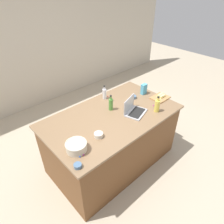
{
  "coord_description": "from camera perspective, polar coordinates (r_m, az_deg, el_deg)",
  "views": [
    {
      "loc": [
        -1.53,
        -1.66,
        2.5
      ],
      "look_at": [
        0.0,
        0.0,
        0.95
      ],
      "focal_mm": 32.21,
      "sensor_mm": 36.0,
      "label": 1
    }
  ],
  "objects": [
    {
      "name": "ramekin_small",
      "position": [
        3.16,
        6.17,
        4.26
      ],
      "size": [
        0.08,
        0.08,
        0.04
      ],
      "primitive_type": "cylinder",
      "color": "slate",
      "rests_on": "island_counter"
    },
    {
      "name": "butter_stick_left",
      "position": [
        3.22,
        14.1,
        4.36
      ],
      "size": [
        0.11,
        0.04,
        0.04
      ],
      "primitive_type": "cube",
      "rotation": [
        0.0,
        0.0,
        -0.02
      ],
      "color": "#F4E58C",
      "rests_on": "cutting_board"
    },
    {
      "name": "laptop",
      "position": [
        2.81,
        6.2,
        0.63
      ],
      "size": [
        0.36,
        0.31,
        0.22
      ],
      "color": "#B7B7BC",
      "rests_on": "island_counter"
    },
    {
      "name": "mixing_bowl_large",
      "position": [
        2.25,
        -10.1,
        -9.56
      ],
      "size": [
        0.24,
        0.24,
        0.1
      ],
      "color": "beige",
      "rests_on": "island_counter"
    },
    {
      "name": "bottle_oil",
      "position": [
        2.86,
        12.7,
        1.81
      ],
      "size": [
        0.07,
        0.07,
        0.24
      ],
      "color": "#DBC64C",
      "rests_on": "island_counter"
    },
    {
      "name": "island_counter",
      "position": [
        3.05,
        0.0,
        -7.74
      ],
      "size": [
        1.89,
        1.1,
        0.9
      ],
      "color": "brown",
      "rests_on": "ground"
    },
    {
      "name": "ramekin_medium",
      "position": [
        2.4,
        -3.84,
        -6.52
      ],
      "size": [
        0.11,
        0.11,
        0.05
      ],
      "primitive_type": "cylinder",
      "color": "beige",
      "rests_on": "island_counter"
    },
    {
      "name": "bottle_olive",
      "position": [
        2.83,
        -0.33,
        2.28
      ],
      "size": [
        0.06,
        0.06,
        0.23
      ],
      "color": "#4C8C38",
      "rests_on": "island_counter"
    },
    {
      "name": "butter_stick_right",
      "position": [
        3.25,
        13.58,
        4.73
      ],
      "size": [
        0.11,
        0.04,
        0.04
      ],
      "primitive_type": "cube",
      "rotation": [
        0.0,
        0.0,
        0.03
      ],
      "color": "#F4E58C",
      "rests_on": "cutting_board"
    },
    {
      "name": "kitchen_timer",
      "position": [
        3.06,
        -0.31,
        3.74
      ],
      "size": [
        0.07,
        0.07,
        0.08
      ],
      "color": "#B2B2B7",
      "rests_on": "island_counter"
    },
    {
      "name": "candy_0",
      "position": [
        2.2,
        -9.13,
        -12.43
      ],
      "size": [
        0.02,
        0.02,
        0.02
      ],
      "primitive_type": "sphere",
      "color": "blue",
      "rests_on": "island_counter"
    },
    {
      "name": "candy_3",
      "position": [
        3.01,
        11.67,
        1.82
      ],
      "size": [
        0.02,
        0.02,
        0.02
      ],
      "primitive_type": "sphere",
      "color": "#CC3399",
      "rests_on": "island_counter"
    },
    {
      "name": "candy_bag",
      "position": [
        3.27,
        9.01,
        6.44
      ],
      "size": [
        0.09,
        0.06,
        0.17
      ],
      "primitive_type": "cube",
      "color": "#4CA5CC",
      "rests_on": "island_counter"
    },
    {
      "name": "bottle_vinegar",
      "position": [
        3.1,
        -2.15,
        5.25
      ],
      "size": [
        0.06,
        0.06,
        0.22
      ],
      "color": "white",
      "rests_on": "island_counter"
    },
    {
      "name": "ground_plane",
      "position": [
        3.37,
        0.0,
        -13.42
      ],
      "size": [
        12.0,
        12.0,
        0.0
      ],
      "primitive_type": "plane",
      "color": "#B7A88E"
    },
    {
      "name": "candy_1",
      "position": [
        3.19,
        -1.29,
        4.51
      ],
      "size": [
        0.02,
        0.02,
        0.02
      ],
      "primitive_type": "sphere",
      "color": "red",
      "rests_on": "island_counter"
    },
    {
      "name": "cutting_board",
      "position": [
        3.23,
        13.52,
        3.99
      ],
      "size": [
        0.27,
        0.22,
        0.02
      ],
      "primitive_type": "cube",
      "color": "#AD7F4C",
      "rests_on": "island_counter"
    },
    {
      "name": "ramekin_wide",
      "position": [
        2.11,
        -9.71,
        -14.8
      ],
      "size": [
        0.08,
        0.08,
        0.04
      ],
      "primitive_type": "cylinder",
      "color": "slate",
      "rests_on": "island_counter"
    },
    {
      "name": "candy_2",
      "position": [
        2.22,
        -8.12,
        -11.93
      ],
      "size": [
        0.02,
        0.02,
        0.02
      ],
      "primitive_type": "sphere",
      "color": "#CC3399",
      "rests_on": "island_counter"
    },
    {
      "name": "wall_back",
      "position": [
        4.55,
        -22.49,
        16.78
      ],
      "size": [
        8.0,
        0.1,
        2.6
      ],
      "primitive_type": "cube",
      "color": "beige",
      "rests_on": "ground"
    }
  ]
}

